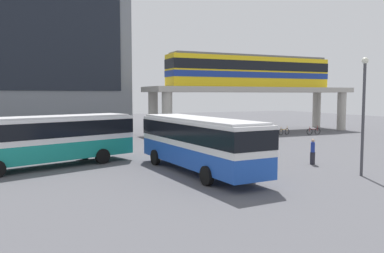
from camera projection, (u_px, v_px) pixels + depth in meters
ground_plane at (149, 149)px, 33.24m from camera, size 120.00×120.00×0.00m
station_building at (5, 55)px, 46.51m from camera, size 27.28×12.85×18.55m
elevated_platform at (253, 94)px, 47.96m from camera, size 26.39×6.26×5.46m
train at (251, 71)px, 47.62m from camera, size 21.23×2.96×3.84m
bus_main at (198, 139)px, 22.93m from camera, size 3.40×11.20×3.22m
bus_secondary at (48, 136)px, 24.69m from camera, size 11.25×6.08×3.22m
bicycle_orange at (284, 132)px, 44.92m from camera, size 1.76×0.46×1.04m
bicycle_blue at (212, 135)px, 41.52m from camera, size 1.69×0.70×1.04m
bicycle_red at (314, 131)px, 45.31m from camera, size 1.78×0.29×1.04m
bicycle_black at (269, 135)px, 41.44m from camera, size 1.79×0.16×1.04m
pedestrian_near_building at (218, 141)px, 31.77m from camera, size 0.47×0.47×1.82m
pedestrian_at_kerb at (313, 152)px, 25.77m from camera, size 0.46×0.47×1.68m
pedestrian_walking_across at (212, 135)px, 36.33m from camera, size 0.47×0.40×1.83m
lamp_post at (364, 107)px, 21.88m from camera, size 0.36×0.36×6.61m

